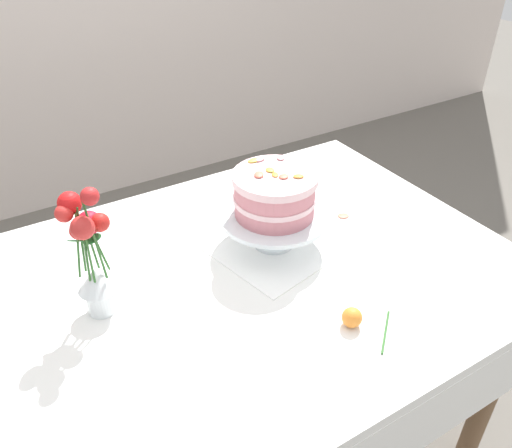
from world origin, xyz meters
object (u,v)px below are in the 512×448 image
cake_stand (274,219)px  fallen_rose (353,318)px  dining_table (246,304)px  layer_cake (275,194)px  flower_vase (91,255)px

cake_stand → fallen_rose: bearing=-92.4°
dining_table → cake_stand: (0.14, 0.08, 0.17)m
fallen_rose → cake_stand: bearing=87.6°
fallen_rose → layer_cake: bearing=87.5°
cake_stand → fallen_rose: (-0.01, -0.35, -0.06)m
cake_stand → layer_cake: 0.08m
cake_stand → flower_vase: 0.48m
layer_cake → cake_stand: bearing=-99.8°
dining_table → cake_stand: cake_stand is taller
dining_table → layer_cake: size_ratio=6.45×
fallen_rose → dining_table: bearing=114.7°
layer_cake → flower_vase: size_ratio=0.67×
dining_table → fallen_rose: size_ratio=11.17×
layer_cake → flower_vase: 0.47m
dining_table → flower_vase: (-0.34, 0.07, 0.24)m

